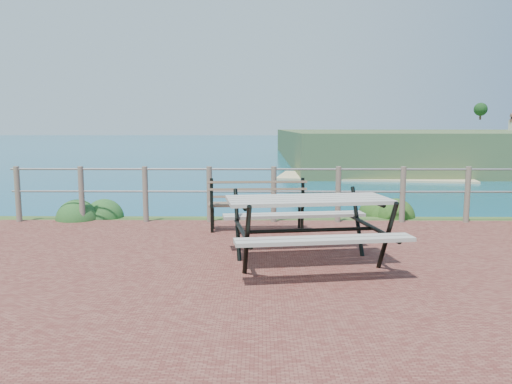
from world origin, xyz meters
The scene contains 7 objects.
ground centered at (0.00, 0.00, 0.00)m, with size 10.00×7.00×0.12m, color brown.
ocean centered at (0.00, 200.00, 0.00)m, with size 1200.00×1200.00×0.00m, color #157B83.
safety_railing centered at (0.00, 3.35, 0.57)m, with size 9.40×0.10×1.00m.
picnic_table centered at (0.35, 0.58, 0.53)m, with size 2.07×1.70×0.83m.
park_bench centered at (-0.30, 2.63, 0.59)m, with size 1.60×0.49×0.89m.
shrub_lip_west centered at (-3.39, 3.70, 0.00)m, with size 0.80×0.80×0.55m, color #205723.
shrub_lip_east centered at (2.16, 4.29, 0.00)m, with size 0.82×0.82×0.59m, color #1C4615.
Camera 1 is at (-0.23, -5.48, 1.72)m, focal length 35.00 mm.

